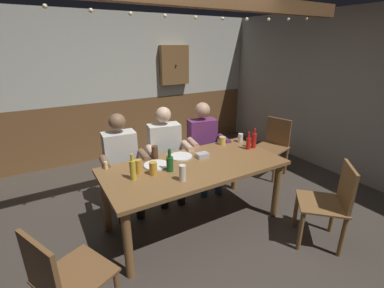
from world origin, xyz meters
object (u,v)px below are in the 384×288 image
Objects in this scene: person_0 at (122,160)px; bottle_1 at (133,169)px; bottle_3 at (254,140)px; pint_glass_5 at (182,173)px; pint_glass_2 at (240,138)px; bottle_0 at (170,163)px; person_2 at (204,143)px; chair_empty_far_end at (273,145)px; wall_dart_cabinet at (174,65)px; plate_1 at (181,156)px; pint_glass_1 at (222,141)px; chair_empty_near_left at (330,202)px; pint_glass_4 at (155,152)px; condiment_caddy at (202,155)px; person_1 at (166,150)px; plate_0 at (156,165)px; bottle_2 at (248,143)px; pint_glass_0 at (153,168)px; pint_glass_3 at (138,166)px; chair_empty_near_right at (64,281)px; dining_table at (194,172)px; table_candle at (106,165)px.

person_0 is 0.70m from bottle_1.
bottle_3 reaches higher than pint_glass_5.
bottle_0 is at bearing -165.30° from pint_glass_2.
pint_glass_2 is (0.32, -0.38, 0.13)m from person_2.
wall_dart_cabinet reaches higher than chair_empty_far_end.
plate_1 is 2.56× the size of pint_glass_1.
bottle_1 is at bearing -125.21° from wall_dart_cabinet.
bottle_3 is at bearing -89.15° from pint_glass_2.
chair_empty_near_left is at bearing 138.11° from person_0.
bottle_1 reaches higher than pint_glass_4.
condiment_caddy is 0.58× the size of bottle_0.
person_1 reaches higher than pint_glass_2.
bottle_0 is 0.92× the size of bottle_1.
plate_0 is at bearing 82.55° from chair_empty_far_end.
pint_glass_1 is (-0.18, 0.29, -0.03)m from bottle_2.
wall_dart_cabinet is (0.43, 1.71, 0.92)m from person_2.
pint_glass_3 is (-0.11, 0.11, 0.00)m from pint_glass_0.
person_1 is at bearing 9.86° from person_2.
pint_glass_2 is (0.91, -0.39, 0.12)m from person_1.
chair_empty_near_right reaches higher than pint_glass_1.
chair_empty_near_left is (1.00, -0.97, -0.17)m from dining_table.
pint_glass_4 is at bearing -0.78° from table_candle.
table_candle is at bearing 177.52° from pint_glass_2.
bottle_0 reaches higher than pint_glass_0.
bottle_0 is (0.07, -0.19, 0.08)m from plate_0.
person_0 is 0.99× the size of person_1.
plate_1 is 0.86m from bottle_2.
person_0 is 2.31m from chair_empty_near_left.
bottle_1 is (-0.86, -0.12, 0.08)m from condiment_caddy.
pint_glass_1 is (1.48, -0.03, 0.01)m from table_candle.
plate_1 is (-0.21, 0.13, -0.02)m from condiment_caddy.
dining_table is at bearing 41.33° from pint_glass_5.
person_1 is at bearing -120.85° from wall_dart_cabinet.
condiment_caddy is at bearing -26.80° from pint_glass_4.
plate_0 reaches higher than dining_table.
chair_empty_near_left is 11.00× the size of table_candle.
person_2 is 1.45m from table_candle.
bottle_0 is (-0.27, -0.26, 0.08)m from plate_1.
plate_0 is at bearing 93.87° from chair_empty_near_left.
person_0 reaches higher than condiment_caddy.
pint_glass_0 is 0.89× the size of pint_glass_4.
plate_0 is (-0.35, -0.51, 0.07)m from person_1.
chair_empty_near_right reaches higher than table_candle.
person_2 reaches higher than plate_1.
plate_1 is 1.97× the size of pint_glass_0.
person_0 is 1.38× the size of chair_empty_near_left.
wall_dart_cabinet is at bearing 70.08° from condiment_caddy.
chair_empty_far_end reaches higher than condiment_caddy.
person_1 is 1.77m from chair_empty_far_end.
pint_glass_0 is at bearing -150.71° from plate_1.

